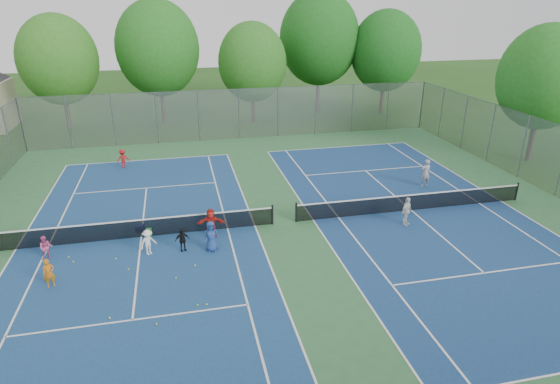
# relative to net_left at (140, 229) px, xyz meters

# --- Properties ---
(ground) EXTENTS (120.00, 120.00, 0.00)m
(ground) POSITION_rel_net_left_xyz_m (7.00, 0.00, -0.46)
(ground) COLOR #214B17
(ground) RESTS_ON ground
(court_pad) EXTENTS (32.00, 32.00, 0.01)m
(court_pad) POSITION_rel_net_left_xyz_m (7.00, 0.00, -0.45)
(court_pad) COLOR #30663A
(court_pad) RESTS_ON ground
(court_left) EXTENTS (10.97, 23.77, 0.01)m
(court_left) POSITION_rel_net_left_xyz_m (0.00, 0.00, -0.44)
(court_left) COLOR navy
(court_left) RESTS_ON court_pad
(court_right) EXTENTS (10.97, 23.77, 0.01)m
(court_right) POSITION_rel_net_left_xyz_m (14.00, 0.00, -0.44)
(court_right) COLOR navy
(court_right) RESTS_ON court_pad
(net_left) EXTENTS (12.87, 0.10, 0.91)m
(net_left) POSITION_rel_net_left_xyz_m (0.00, 0.00, 0.00)
(net_left) COLOR black
(net_left) RESTS_ON ground
(net_right) EXTENTS (12.87, 0.10, 0.91)m
(net_right) POSITION_rel_net_left_xyz_m (14.00, 0.00, 0.00)
(net_right) COLOR black
(net_right) RESTS_ON ground
(fence_north) EXTENTS (32.00, 0.10, 4.00)m
(fence_north) POSITION_rel_net_left_xyz_m (7.00, 16.00, 1.54)
(fence_north) COLOR gray
(fence_north) RESTS_ON ground
(tree_nw) EXTENTS (6.40, 6.40, 9.58)m
(tree_nw) POSITION_rel_net_left_xyz_m (-7.00, 22.00, 5.44)
(tree_nw) COLOR #443326
(tree_nw) RESTS_ON ground
(tree_nl) EXTENTS (7.20, 7.20, 10.69)m
(tree_nl) POSITION_rel_net_left_xyz_m (1.00, 23.00, 6.09)
(tree_nl) COLOR #443326
(tree_nl) RESTS_ON ground
(tree_nc) EXTENTS (6.00, 6.00, 8.85)m
(tree_nc) POSITION_rel_net_left_xyz_m (9.00, 21.00, 4.94)
(tree_nc) COLOR #443326
(tree_nc) RESTS_ON ground
(tree_nr) EXTENTS (7.60, 7.60, 11.42)m
(tree_nr) POSITION_rel_net_left_xyz_m (16.00, 24.00, 6.59)
(tree_nr) COLOR #443326
(tree_nr) RESTS_ON ground
(tree_ne) EXTENTS (6.60, 6.60, 9.77)m
(tree_ne) POSITION_rel_net_left_xyz_m (22.00, 22.00, 5.51)
(tree_ne) COLOR #443326
(tree_ne) RESTS_ON ground
(tree_side_e) EXTENTS (6.00, 6.00, 9.20)m
(tree_side_e) POSITION_rel_net_left_xyz_m (26.00, 6.00, 5.29)
(tree_side_e) COLOR #443326
(tree_side_e) RESTS_ON ground
(ball_crate) EXTENTS (0.44, 0.44, 0.31)m
(ball_crate) POSITION_rel_net_left_xyz_m (-0.07, 0.66, -0.30)
(ball_crate) COLOR #1636AB
(ball_crate) RESTS_ON ground
(ball_hopper) EXTENTS (0.28, 0.28, 0.48)m
(ball_hopper) POSITION_rel_net_left_xyz_m (0.37, -0.16, -0.22)
(ball_hopper) COLOR green
(ball_hopper) RESTS_ON ground
(student_a) EXTENTS (0.51, 0.40, 1.21)m
(student_a) POSITION_rel_net_left_xyz_m (-3.25, -3.50, 0.15)
(student_a) COLOR #CC6C13
(student_a) RESTS_ON ground
(student_b) EXTENTS (0.59, 0.48, 1.10)m
(student_b) POSITION_rel_net_left_xyz_m (-3.87, -1.17, 0.10)
(student_b) COLOR #D15185
(student_b) RESTS_ON ground
(student_c) EXTENTS (0.89, 0.80, 1.20)m
(student_c) POSITION_rel_net_left_xyz_m (0.44, -1.75, 0.14)
(student_c) COLOR white
(student_c) RESTS_ON ground
(student_d) EXTENTS (0.68, 0.39, 1.09)m
(student_d) POSITION_rel_net_left_xyz_m (1.91, -1.76, 0.09)
(student_d) COLOR black
(student_d) RESTS_ON ground
(student_e) EXTENTS (0.74, 0.51, 1.44)m
(student_e) POSITION_rel_net_left_xyz_m (3.17, -2.03, 0.27)
(student_e) COLOR navy
(student_e) RESTS_ON ground
(student_f) EXTENTS (1.34, 0.56, 1.41)m
(student_f) POSITION_rel_net_left_xyz_m (3.29, -0.60, 0.25)
(student_f) COLOR red
(student_f) RESTS_ON ground
(child_far_baseline) EXTENTS (0.90, 0.61, 1.28)m
(child_far_baseline) POSITION_rel_net_left_xyz_m (-1.62, 10.57, 0.19)
(child_far_baseline) COLOR maroon
(child_far_baseline) RESTS_ON ground
(instructor) EXTENTS (0.64, 0.43, 1.71)m
(instructor) POSITION_rel_net_left_xyz_m (16.42, 3.06, 0.40)
(instructor) COLOR #97979A
(instructor) RESTS_ON ground
(teen_court_b) EXTENTS (0.92, 0.79, 1.48)m
(teen_court_b) POSITION_rel_net_left_xyz_m (12.89, -1.50, 0.28)
(teen_court_b) COLOR silver
(teen_court_b) RESTS_ON ground
(tennis_ball_0) EXTENTS (0.07, 0.07, 0.07)m
(tennis_ball_0) POSITION_rel_net_left_xyz_m (1.54, -4.04, -0.42)
(tennis_ball_0) COLOR gold
(tennis_ball_0) RESTS_ON ground
(tennis_ball_1) EXTENTS (0.07, 0.07, 0.07)m
(tennis_ball_1) POSITION_rel_net_left_xyz_m (-0.38, -2.93, -0.42)
(tennis_ball_1) COLOR #D0DD33
(tennis_ball_1) RESTS_ON ground
(tennis_ball_2) EXTENTS (0.07, 0.07, 0.07)m
(tennis_ball_2) POSITION_rel_net_left_xyz_m (2.62, -6.10, -0.42)
(tennis_ball_2) COLOR yellow
(tennis_ball_2) RESTS_ON ground
(tennis_ball_3) EXTENTS (0.07, 0.07, 0.07)m
(tennis_ball_3) POSITION_rel_net_left_xyz_m (0.84, -6.85, -0.42)
(tennis_ball_3) COLOR gold
(tennis_ball_3) RESTS_ON ground
(tennis_ball_4) EXTENTS (0.07, 0.07, 0.07)m
(tennis_ball_4) POSITION_rel_net_left_xyz_m (-0.79, -6.15, -0.42)
(tennis_ball_4) COLOR #D2E234
(tennis_ball_4) RESTS_ON ground
(tennis_ball_5) EXTENTS (0.07, 0.07, 0.07)m
(tennis_ball_5) POSITION_rel_net_left_xyz_m (-3.01, -1.31, -0.42)
(tennis_ball_5) COLOR gold
(tennis_ball_5) RESTS_ON ground
(tennis_ball_6) EXTENTS (0.07, 0.07, 0.07)m
(tennis_ball_6) POSITION_rel_net_left_xyz_m (2.36, -3.24, -0.42)
(tennis_ball_6) COLOR #CFE735
(tennis_ball_6) RESTS_ON ground
(tennis_ball_7) EXTENTS (0.07, 0.07, 0.07)m
(tennis_ball_7) POSITION_rel_net_left_xyz_m (-2.73, -1.79, -0.42)
(tennis_ball_7) COLOR #BCCC2F
(tennis_ball_7) RESTS_ON ground
(tennis_ball_8) EXTENTS (0.07, 0.07, 0.07)m
(tennis_ball_8) POSITION_rel_net_left_xyz_m (2.30, -6.07, -0.42)
(tennis_ball_8) COLOR #B4DA32
(tennis_ball_8) RESTS_ON ground
(tennis_ball_9) EXTENTS (0.07, 0.07, 0.07)m
(tennis_ball_9) POSITION_rel_net_left_xyz_m (-0.97, -1.92, -0.42)
(tennis_ball_9) COLOR #C8E835
(tennis_ball_9) RESTS_ON ground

